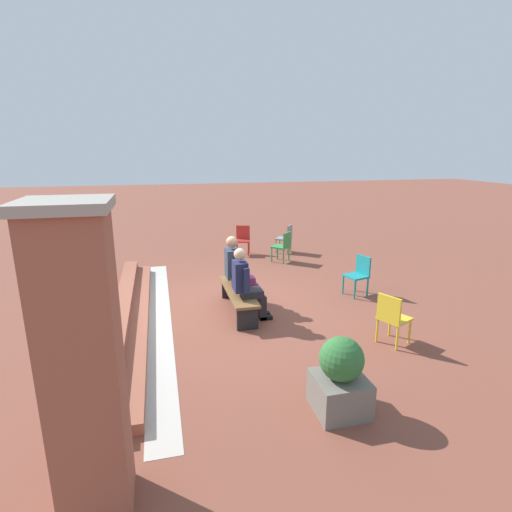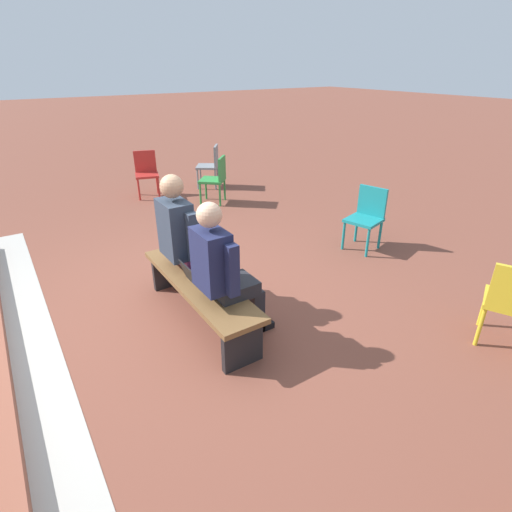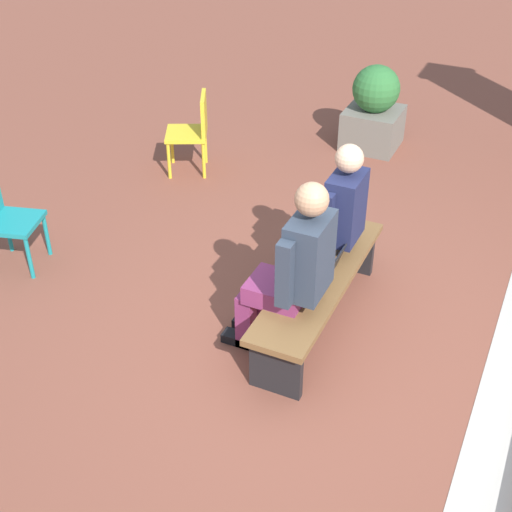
% 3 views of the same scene
% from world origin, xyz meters
% --- Properties ---
extents(ground_plane, '(60.00, 60.00, 0.00)m').
position_xyz_m(ground_plane, '(0.00, 0.00, 0.00)').
color(ground_plane, brown).
extents(concrete_strip, '(7.04, 0.40, 0.01)m').
position_xyz_m(concrete_strip, '(-0.31, 1.27, 0.00)').
color(concrete_strip, '#B7B2A8').
rests_on(concrete_strip, ground).
extents(bench, '(1.80, 0.44, 0.45)m').
position_xyz_m(bench, '(-0.31, -0.20, 0.35)').
color(bench, brown).
rests_on(bench, ground).
extents(person_student, '(0.55, 0.69, 1.35)m').
position_xyz_m(person_student, '(-0.70, -0.26, 0.72)').
color(person_student, '#232328').
rests_on(person_student, ground).
extents(person_adult, '(0.58, 0.73, 1.41)m').
position_xyz_m(person_adult, '(0.05, -0.27, 0.74)').
color(person_adult, '#7F2D5B').
rests_on(person_adult, ground).
extents(laptop, '(0.32, 0.29, 0.21)m').
position_xyz_m(laptop, '(-0.34, -0.18, 0.50)').
color(laptop, black).
rests_on(laptop, bench).
extents(plastic_chair_mid_courtyard, '(0.58, 0.58, 0.84)m').
position_xyz_m(plastic_chair_mid_courtyard, '(3.86, -2.50, 0.48)').
color(plastic_chair_mid_courtyard, gray).
rests_on(plastic_chair_mid_courtyard, ground).
extents(plastic_chair_near_bench_right, '(0.52, 0.52, 0.84)m').
position_xyz_m(plastic_chair_near_bench_right, '(0.03, -2.88, 0.48)').
color(plastic_chair_near_bench_right, teal).
rests_on(plastic_chair_near_bench_right, ground).
extents(plastic_chair_near_bench_left, '(0.52, 0.52, 0.84)m').
position_xyz_m(plastic_chair_near_bench_left, '(3.99, -1.20, 0.48)').
color(plastic_chair_near_bench_left, red).
rests_on(plastic_chair_near_bench_left, ground).
extents(plastic_chair_far_left, '(0.59, 0.59, 0.84)m').
position_xyz_m(plastic_chair_far_left, '(2.87, -2.09, 0.48)').
color(plastic_chair_far_left, '#2D893D').
rests_on(plastic_chair_far_left, ground).
extents(plastic_chair_far_right, '(0.56, 0.56, 0.84)m').
position_xyz_m(plastic_chair_far_right, '(-2.18, -2.29, 0.48)').
color(plastic_chair_far_right, gold).
rests_on(plastic_chair_far_right, ground).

